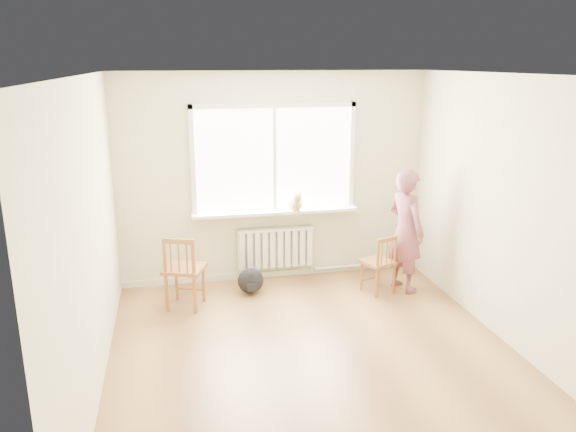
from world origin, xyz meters
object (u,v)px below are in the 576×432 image
cat (295,202)px  backpack (251,281)px  chair_left (183,272)px  person (406,231)px  chair_right (380,264)px

cat → backpack: bearing=-153.5°
chair_left → cat: bearing=-137.6°
person → backpack: person is taller
cat → backpack: 1.15m
cat → backpack: (-0.64, -0.31, -0.91)m
chair_left → backpack: size_ratio=2.79×
chair_right → backpack: size_ratio=2.34×
backpack → chair_right: bearing=-11.6°
chair_left → chair_right: size_ratio=1.19×
chair_left → person: person is taller
chair_left → backpack: chair_left is taller
chair_right → person: (0.33, 0.05, 0.40)m
chair_left → backpack: (0.82, 0.28, -0.29)m
chair_left → cat: size_ratio=2.07×
chair_right → backpack: chair_right is taller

